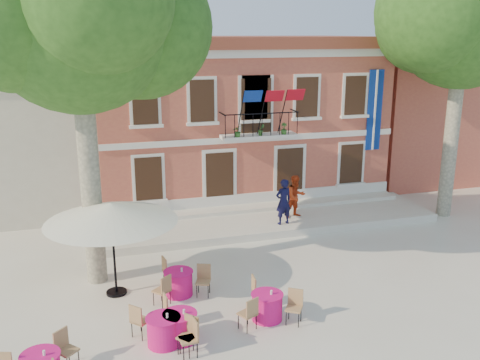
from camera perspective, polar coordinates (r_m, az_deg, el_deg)
name	(u,v)px	position (r m, az deg, el deg)	size (l,w,h in m)	color
ground	(253,274)	(17.85, 1.41, -10.02)	(90.00, 90.00, 0.00)	beige
main_building	(231,114)	(26.54, -1.01, 7.02)	(13.50, 9.59, 7.50)	#C56347
neighbor_east	(427,113)	(32.75, 19.33, 6.78)	(9.40, 9.40, 6.40)	#C56347
terrace	(267,221)	(22.23, 2.87, -4.34)	(14.00, 3.40, 0.30)	silver
plane_tree_west	(78,18)	(16.33, -16.94, 16.22)	(5.56, 5.56, 10.93)	#A59E84
plane_tree_east	(464,19)	(23.82, 22.77, 15.51)	(5.63, 5.63, 11.05)	#A59E84
patio_umbrella	(111,213)	(16.06, -13.58, -3.41)	(3.89, 3.89, 2.89)	black
pedestrian_navy	(283,202)	(21.18, 4.65, -2.32)	(0.67, 0.44, 1.85)	black
pedestrian_orange	(296,196)	(22.06, 5.97, -1.75)	(0.86, 0.67, 1.77)	#C03A16
cafe_table_0	(164,330)	(14.17, -8.15, -15.52)	(1.61, 1.70, 0.95)	#C8125F
cafe_table_1	(180,326)	(14.29, -6.40, -15.18)	(0.90, 1.95, 0.95)	#C8125F
cafe_table_3	(178,282)	(16.49, -6.58, -10.73)	(1.85, 1.75, 0.95)	#C8125F
cafe_table_4	(267,305)	(15.13, 2.91, -13.19)	(1.87, 1.68, 0.95)	#C8125F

